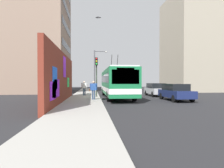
{
  "coord_description": "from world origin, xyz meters",
  "views": [
    {
      "loc": [
        -20.55,
        0.83,
        1.82
      ],
      "look_at": [
        -0.55,
        -1.31,
        1.52
      ],
      "focal_mm": 30.03,
      "sensor_mm": 36.0,
      "label": 1
    }
  ],
  "objects_px": {
    "parked_car_navy": "(175,92)",
    "pedestrian_midblock": "(84,87)",
    "parked_car_silver": "(156,89)",
    "street_lamp": "(96,68)",
    "pedestrian_at_curb": "(93,89)",
    "traffic_light": "(96,70)",
    "city_bus": "(116,82)"
  },
  "relations": [
    {
      "from": "pedestrian_midblock",
      "to": "traffic_light",
      "type": "relative_size",
      "value": 0.4
    },
    {
      "from": "pedestrian_midblock",
      "to": "city_bus",
      "type": "bearing_deg",
      "value": -120.71
    },
    {
      "from": "parked_car_silver",
      "to": "street_lamp",
      "type": "bearing_deg",
      "value": 50.64
    },
    {
      "from": "traffic_light",
      "to": "pedestrian_at_curb",
      "type": "bearing_deg",
      "value": 173.29
    },
    {
      "from": "pedestrian_at_curb",
      "to": "traffic_light",
      "type": "height_order",
      "value": "traffic_light"
    },
    {
      "from": "parked_car_navy",
      "to": "traffic_light",
      "type": "distance_m",
      "value": 8.34
    },
    {
      "from": "parked_car_silver",
      "to": "pedestrian_midblock",
      "type": "height_order",
      "value": "pedestrian_midblock"
    },
    {
      "from": "parked_car_silver",
      "to": "pedestrian_at_curb",
      "type": "distance_m",
      "value": 9.26
    },
    {
      "from": "street_lamp",
      "to": "parked_car_silver",
      "type": "bearing_deg",
      "value": -129.36
    },
    {
      "from": "street_lamp",
      "to": "pedestrian_midblock",
      "type": "bearing_deg",
      "value": 165.23
    },
    {
      "from": "pedestrian_at_curb",
      "to": "traffic_light",
      "type": "bearing_deg",
      "value": -6.71
    },
    {
      "from": "pedestrian_midblock",
      "to": "parked_car_navy",
      "type": "bearing_deg",
      "value": -122.23
    },
    {
      "from": "city_bus",
      "to": "traffic_light",
      "type": "height_order",
      "value": "city_bus"
    },
    {
      "from": "parked_car_silver",
      "to": "street_lamp",
      "type": "relative_size",
      "value": 0.65
    },
    {
      "from": "parked_car_navy",
      "to": "pedestrian_midblock",
      "type": "height_order",
      "value": "pedestrian_midblock"
    },
    {
      "from": "parked_car_navy",
      "to": "pedestrian_midblock",
      "type": "xyz_separation_m",
      "value": [
        5.52,
        8.75,
        0.32
      ]
    },
    {
      "from": "pedestrian_at_curb",
      "to": "traffic_light",
      "type": "relative_size",
      "value": 0.4
    },
    {
      "from": "traffic_light",
      "to": "street_lamp",
      "type": "relative_size",
      "value": 0.67
    },
    {
      "from": "street_lamp",
      "to": "pedestrian_at_curb",
      "type": "bearing_deg",
      "value": 177.47
    },
    {
      "from": "pedestrian_midblock",
      "to": "pedestrian_at_curb",
      "type": "relative_size",
      "value": 1.0
    },
    {
      "from": "parked_car_navy",
      "to": "pedestrian_midblock",
      "type": "distance_m",
      "value": 10.35
    },
    {
      "from": "pedestrian_midblock",
      "to": "traffic_light",
      "type": "xyz_separation_m",
      "value": [
        -2.24,
        -1.4,
        1.85
      ]
    },
    {
      "from": "parked_car_silver",
      "to": "traffic_light",
      "type": "bearing_deg",
      "value": 106.24
    },
    {
      "from": "pedestrian_at_curb",
      "to": "city_bus",
      "type": "bearing_deg",
      "value": -38.8
    },
    {
      "from": "city_bus",
      "to": "parked_car_navy",
      "type": "bearing_deg",
      "value": -123.23
    },
    {
      "from": "parked_car_navy",
      "to": "parked_car_silver",
      "type": "height_order",
      "value": "same"
    },
    {
      "from": "pedestrian_midblock",
      "to": "parked_car_silver",
      "type": "bearing_deg",
      "value": -90.62
    },
    {
      "from": "city_bus",
      "to": "pedestrian_midblock",
      "type": "relative_size",
      "value": 6.82
    },
    {
      "from": "pedestrian_at_curb",
      "to": "parked_car_navy",
      "type": "bearing_deg",
      "value": -92.21
    },
    {
      "from": "city_bus",
      "to": "parked_car_navy",
      "type": "relative_size",
      "value": 2.62
    },
    {
      "from": "parked_car_navy",
      "to": "street_lamp",
      "type": "height_order",
      "value": "street_lamp"
    },
    {
      "from": "city_bus",
      "to": "street_lamp",
      "type": "height_order",
      "value": "street_lamp"
    }
  ]
}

